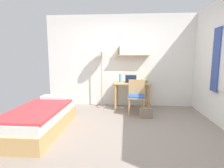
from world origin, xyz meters
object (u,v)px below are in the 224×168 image
at_px(desk, 132,87).
at_px(handbag, 146,112).
at_px(standing_lamp, 101,51).
at_px(laptop, 131,80).
at_px(desk_chair, 137,95).
at_px(book_stack, 144,81).
at_px(water_bottle, 120,78).
at_px(bed, 41,119).

distance_m(desk, handbag, 0.98).
xyz_separation_m(standing_lamp, laptop, (0.82, -0.01, -0.80)).
bearing_deg(desk_chair, book_stack, 65.82).
relative_size(laptop, handbag, 0.80).
xyz_separation_m(desk_chair, book_stack, (0.23, 0.52, 0.29)).
bearing_deg(handbag, standing_lamp, 143.72).
height_order(desk, standing_lamp, standing_lamp).
xyz_separation_m(laptop, book_stack, (0.36, -0.04, -0.01)).
height_order(desk_chair, water_bottle, water_bottle).
distance_m(laptop, handbag, 1.11).
height_order(bed, laptop, laptop).
bearing_deg(water_bottle, standing_lamp, -178.77).
bearing_deg(laptop, standing_lamp, 179.30).
bearing_deg(bed, standing_lamp, 61.93).
relative_size(bed, standing_lamp, 1.04).
relative_size(desk, standing_lamp, 0.55).
bearing_deg(standing_lamp, handbag, -36.28).
height_order(desk, water_bottle, water_bottle).
height_order(desk_chair, book_stack, desk_chair).
bearing_deg(book_stack, desk, 179.50).
bearing_deg(desk, desk_chair, -79.44).
distance_m(standing_lamp, handbag, 2.04).
distance_m(book_stack, handbag, 1.02).
distance_m(bed, water_bottle, 2.37).
bearing_deg(desk_chair, handbag, -53.37).
bearing_deg(handbag, bed, -156.53).
height_order(laptop, book_stack, laptop).
xyz_separation_m(standing_lamp, water_bottle, (0.52, 0.01, -0.74)).
bearing_deg(water_bottle, book_stack, -4.98).
height_order(bed, book_stack, book_stack).
bearing_deg(standing_lamp, desk, -2.90).
xyz_separation_m(desk, standing_lamp, (-0.85, 0.04, 0.99)).
xyz_separation_m(water_bottle, handbag, (0.63, -0.86, -0.70)).
bearing_deg(bed, handbag, 23.47).
relative_size(desk_chair, laptop, 2.70).
relative_size(bed, book_stack, 7.93).
distance_m(water_bottle, handbag, 1.28).
bearing_deg(water_bottle, desk_chair, -53.67).
height_order(standing_lamp, book_stack, standing_lamp).
bearing_deg(desk, laptop, 133.24).
xyz_separation_m(bed, desk_chair, (1.88, 1.20, 0.24)).
height_order(water_bottle, book_stack, water_bottle).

